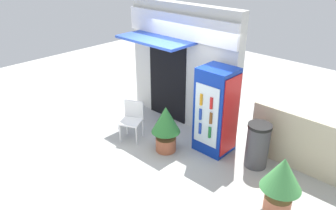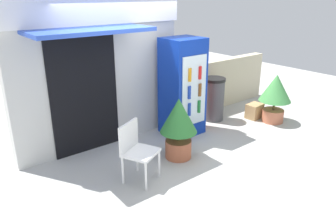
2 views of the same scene
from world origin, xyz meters
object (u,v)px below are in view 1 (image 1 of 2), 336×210
at_px(cardboard_box, 280,188).
at_px(plastic_chair, 132,117).
at_px(potted_plant_near_shop, 166,125).
at_px(trash_bin, 257,145).
at_px(drink_cooler, 216,111).
at_px(potted_plant_curbside, 282,179).

bearing_deg(cardboard_box, plastic_chair, -172.32).
distance_m(potted_plant_near_shop, trash_bin, 1.91).
height_order(drink_cooler, potted_plant_near_shop, drink_cooler).
bearing_deg(cardboard_box, potted_plant_near_shop, -172.48).
height_order(drink_cooler, cardboard_box, drink_cooler).
xyz_separation_m(potted_plant_curbside, trash_bin, (-0.92, 0.90, -0.18)).
relative_size(potted_plant_near_shop, potted_plant_curbside, 1.00).
bearing_deg(drink_cooler, plastic_chair, -152.04).
relative_size(drink_cooler, cardboard_box, 5.16).
height_order(plastic_chair, cardboard_box, plastic_chair).
bearing_deg(drink_cooler, cardboard_box, -13.46).
bearing_deg(cardboard_box, potted_plant_curbside, -70.21).
bearing_deg(potted_plant_curbside, drink_cooler, 157.02).
xyz_separation_m(drink_cooler, potted_plant_curbside, (1.89, -0.80, -0.29)).
bearing_deg(trash_bin, potted_plant_curbside, -44.41).
xyz_separation_m(plastic_chair, potted_plant_near_shop, (0.93, 0.13, 0.11)).
relative_size(plastic_chair, trash_bin, 0.95).
bearing_deg(drink_cooler, trash_bin, 5.70).
distance_m(drink_cooler, cardboard_box, 1.96).
bearing_deg(potted_plant_near_shop, trash_bin, 26.35).
height_order(potted_plant_near_shop, trash_bin, potted_plant_near_shop).
distance_m(plastic_chair, potted_plant_curbside, 3.55).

